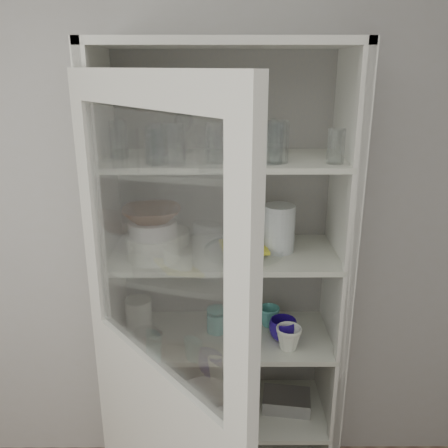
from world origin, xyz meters
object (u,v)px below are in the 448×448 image
at_px(cream_dish, 204,399).
at_px(mug_teal, 269,316).
at_px(grey_bowl_stack, 279,228).
at_px(white_canister, 139,314).
at_px(measuring_cups, 146,336).
at_px(cupboard_door, 160,421).
at_px(glass_platter, 244,250).
at_px(terracotta_bowl, 152,214).
at_px(pantry_cabinet, 224,310).
at_px(plate_stack_front, 154,246).
at_px(goblet_2, 250,132).
at_px(goblet_3, 273,134).
at_px(goblet_1, 240,132).
at_px(cream_bowl, 153,228).
at_px(goblet_0, 184,130).
at_px(mug_white, 289,338).
at_px(yellow_trivet, 244,247).
at_px(teal_jar, 217,320).
at_px(mug_blue, 283,329).
at_px(tin_box, 286,401).
at_px(white_ramekin, 244,239).

bearing_deg(cream_dish, mug_teal, 12.66).
distance_m(grey_bowl_stack, white_canister, 0.75).
bearing_deg(measuring_cups, white_canister, 112.91).
relative_size(cupboard_door, glass_platter, 6.01).
bearing_deg(terracotta_bowl, pantry_cabinet, 26.33).
bearing_deg(plate_stack_front, goblet_2, 26.77).
xyz_separation_m(pantry_cabinet, goblet_3, (0.20, 0.02, 0.80)).
bearing_deg(mug_teal, goblet_1, -172.71).
bearing_deg(cream_bowl, pantry_cabinet, 26.33).
bearing_deg(measuring_cups, goblet_3, 14.60).
height_order(cream_bowl, mug_teal, cream_bowl).
xyz_separation_m(pantry_cabinet, goblet_0, (-0.17, 0.05, 0.81)).
xyz_separation_m(cupboard_door, mug_white, (0.49, 0.45, 0.04)).
distance_m(plate_stack_front, yellow_trivet, 0.37).
distance_m(pantry_cabinet, glass_platter, 0.35).
bearing_deg(goblet_2, white_canister, -172.06).
xyz_separation_m(grey_bowl_stack, teal_jar, (-0.26, 0.02, -0.45)).
bearing_deg(terracotta_bowl, cupboard_door, -81.99).
distance_m(cupboard_door, mug_blue, 0.71).
distance_m(yellow_trivet, mug_teal, 0.41).
relative_size(goblet_1, cream_bowl, 0.87).
xyz_separation_m(white_canister, tin_box, (0.69, -0.06, -0.44)).
bearing_deg(tin_box, grey_bowl_stack, 177.44).
distance_m(cupboard_door, cream_dish, 0.69).
height_order(goblet_0, yellow_trivet, goblet_0).
distance_m(goblet_1, glass_platter, 0.49).
relative_size(pantry_cabinet, goblet_2, 12.86).
bearing_deg(glass_platter, grey_bowl_stack, 8.08).
bearing_deg(terracotta_bowl, goblet_1, 26.66).
relative_size(grey_bowl_stack, teal_jar, 1.84).
bearing_deg(goblet_0, plate_stack_front, -121.85).
distance_m(glass_platter, white_canister, 0.59).
bearing_deg(mug_teal, yellow_trivet, -124.17).
xyz_separation_m(goblet_2, teal_jar, (-0.14, -0.10, -0.83)).
relative_size(grey_bowl_stack, mug_white, 1.82).
height_order(goblet_2, terracotta_bowl, goblet_2).
xyz_separation_m(white_ramekin, white_canister, (-0.47, 0.07, -0.39)).
xyz_separation_m(glass_platter, measuring_cups, (-0.43, -0.03, -0.39)).
xyz_separation_m(goblet_2, yellow_trivet, (-0.02, -0.14, -0.46)).
distance_m(cream_bowl, yellow_trivet, 0.39).
height_order(pantry_cabinet, tin_box, pantry_cabinet).
relative_size(goblet_0, goblet_1, 1.06).
height_order(goblet_2, measuring_cups, goblet_2).
distance_m(plate_stack_front, glass_platter, 0.37).
distance_m(mug_teal, white_canister, 0.60).
height_order(plate_stack_front, yellow_trivet, plate_stack_front).
bearing_deg(measuring_cups, plate_stack_front, -19.97).
bearing_deg(plate_stack_front, mug_blue, 2.73).
relative_size(goblet_0, cream_dish, 0.73).
height_order(measuring_cups, tin_box, measuring_cups).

